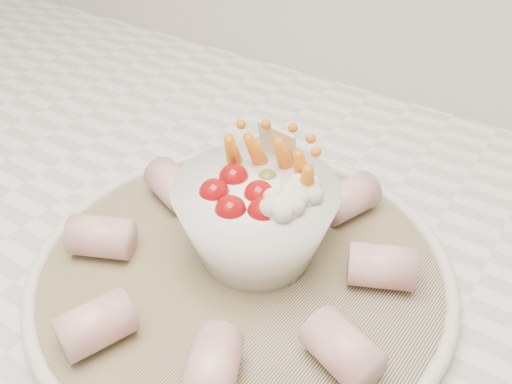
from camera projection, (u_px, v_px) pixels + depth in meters
The scene contains 3 objects.
serving_platter at pixel (242, 270), 0.50m from camera, with size 0.39×0.39×0.02m.
veggie_bowl at pixel (257, 217), 0.49m from camera, with size 0.14×0.14×0.11m.
cured_meat_rolls at pixel (240, 251), 0.49m from camera, with size 0.29×0.31×0.04m.
Camera 1 is at (0.31, 1.07, 1.29)m, focal length 40.00 mm.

